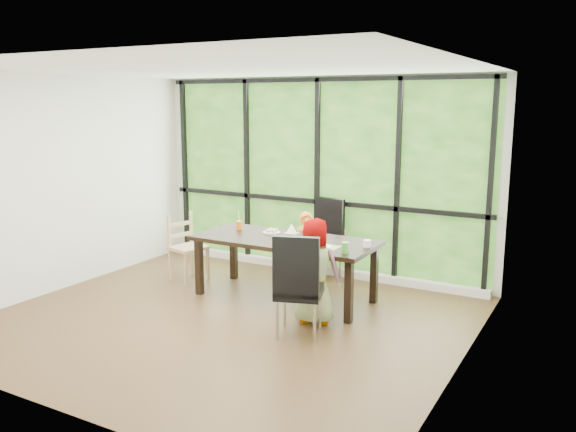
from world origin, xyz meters
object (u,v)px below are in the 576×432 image
at_px(child_older, 313,271).
at_px(plate_far, 272,232).
at_px(plate_near, 320,247).
at_px(green_cup, 345,248).
at_px(child_toddler, 307,249).
at_px(dining_table, 285,268).
at_px(orange_cup, 239,225).
at_px(white_mug, 367,244).
at_px(tissue_box, 291,238).
at_px(chair_interior_leather, 299,284).
at_px(chair_end_beech, 189,248).
at_px(chair_window_leather, 321,239).

height_order(child_older, plate_far, child_older).
xyz_separation_m(plate_near, green_cup, (0.35, -0.10, 0.05)).
xyz_separation_m(child_toddler, child_older, (0.65, -1.11, 0.09)).
bearing_deg(child_older, child_toddler, -77.95).
relative_size(dining_table, plate_far, 10.16).
height_order(child_older, green_cup, child_older).
bearing_deg(plate_far, green_cup, -21.88).
distance_m(orange_cup, white_mug, 1.78).
bearing_deg(child_toddler, green_cup, -62.06).
bearing_deg(tissue_box, chair_interior_leather, -56.36).
distance_m(dining_table, child_older, 0.87).
height_order(child_older, tissue_box, child_older).
relative_size(plate_far, orange_cup, 1.97).
relative_size(chair_end_beech, tissue_box, 6.43).
distance_m(chair_window_leather, orange_cup, 1.15).
relative_size(plate_near, orange_cup, 2.39).
distance_m(chair_interior_leather, tissue_box, 0.96).
relative_size(child_toddler, white_mug, 11.72).
height_order(child_toddler, tissue_box, child_toddler).
distance_m(plate_near, orange_cup, 1.37).
distance_m(plate_near, tissue_box, 0.40).
xyz_separation_m(orange_cup, white_mug, (1.78, -0.08, -0.01)).
bearing_deg(tissue_box, dining_table, 138.33).
bearing_deg(white_mug, chair_interior_leather, -108.63).
distance_m(chair_window_leather, plate_far, 0.87).
xyz_separation_m(chair_interior_leather, plate_near, (-0.12, 0.73, 0.22)).
xyz_separation_m(child_older, green_cup, (0.26, 0.24, 0.23)).
bearing_deg(white_mug, green_cup, -106.83).
relative_size(dining_table, plate_near, 8.36).
height_order(chair_end_beech, child_older, child_older).
bearing_deg(orange_cup, tissue_box, -18.15).
relative_size(chair_end_beech, white_mug, 10.79).
bearing_deg(dining_table, chair_window_leather, 89.27).
xyz_separation_m(chair_window_leather, plate_far, (-0.31, -0.78, 0.22)).
bearing_deg(white_mug, tissue_box, -165.25).
distance_m(plate_near, green_cup, 0.37).
bearing_deg(white_mug, dining_table, -176.42).
xyz_separation_m(chair_interior_leather, white_mug, (0.33, 0.99, 0.25)).
relative_size(chair_end_beech, green_cup, 7.42).
xyz_separation_m(chair_window_leather, chair_interior_leather, (0.68, -1.90, 0.00)).
distance_m(plate_far, tissue_box, 0.59).
height_order(chair_interior_leather, orange_cup, chair_interior_leather).
bearing_deg(child_older, tissue_box, -56.91).
distance_m(dining_table, chair_interior_leather, 1.17).
xyz_separation_m(dining_table, tissue_box, (0.18, -0.16, 0.43)).
bearing_deg(child_older, chair_end_beech, -32.92).
distance_m(child_older, tissue_box, 0.65).
height_order(child_toddler, child_older, child_older).
bearing_deg(chair_interior_leather, orange_cup, -54.62).
distance_m(chair_window_leather, green_cup, 1.58).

